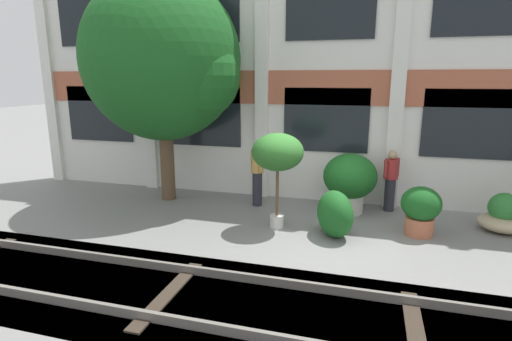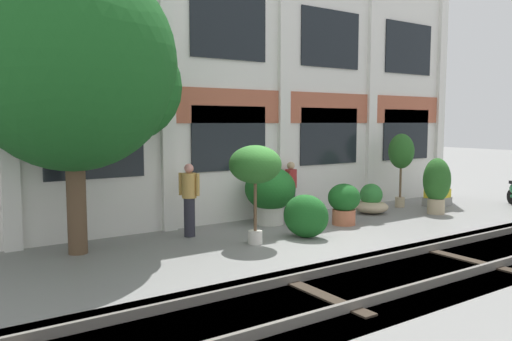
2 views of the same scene
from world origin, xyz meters
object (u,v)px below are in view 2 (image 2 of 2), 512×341
at_px(topiary_hedge, 306,216).
at_px(resident_watching_tracks, 291,188).
at_px(potted_plant_tall_urn, 401,153).
at_px(potted_plant_wide_bowl, 371,202).
at_px(potted_plant_low_pan, 255,166).
at_px(potted_plant_square_trough, 437,198).
at_px(potted_plant_ribbed_drum, 270,191).
at_px(resident_by_doorway, 189,197).
at_px(potted_plant_fluted_column, 437,183).
at_px(broadleaf_tree, 72,69).
at_px(potted_plant_glazed_jar, 344,202).

bearing_deg(topiary_hedge, resident_watching_tracks, 60.35).
height_order(potted_plant_tall_urn, potted_plant_wide_bowl, potted_plant_tall_urn).
distance_m(potted_plant_low_pan, potted_plant_square_trough, 7.85).
bearing_deg(resident_watching_tracks, potted_plant_ribbed_drum, -114.09).
bearing_deg(potted_plant_tall_urn, resident_by_doorway, 179.54).
distance_m(potted_plant_fluted_column, resident_watching_tracks, 4.34).
distance_m(potted_plant_wide_bowl, resident_watching_tracks, 2.56).
bearing_deg(potted_plant_fluted_column, potted_plant_ribbed_drum, 162.78).
distance_m(potted_plant_fluted_column, topiary_hedge, 5.12).
xyz_separation_m(potted_plant_wide_bowl, resident_watching_tracks, (-2.39, 0.79, 0.50)).
distance_m(potted_plant_low_pan, resident_by_doorway, 1.88).
relative_size(broadleaf_tree, potted_plant_tall_urn, 2.58).
relative_size(broadleaf_tree, resident_watching_tracks, 3.79).
distance_m(potted_plant_low_pan, potted_plant_tall_urn, 6.61).
height_order(potted_plant_tall_urn, resident_by_doorway, potted_plant_tall_urn).
height_order(potted_plant_wide_bowl, resident_by_doorway, resident_by_doorway).
distance_m(broadleaf_tree, potted_plant_glazed_jar, 7.31).
xyz_separation_m(broadleaf_tree, potted_plant_tall_urn, (9.92, 0.05, -2.02)).
xyz_separation_m(potted_plant_tall_urn, resident_by_doorway, (-7.34, 0.06, -0.78)).
distance_m(broadleaf_tree, topiary_hedge, 5.95).
relative_size(potted_plant_square_trough, topiary_hedge, 0.84).
height_order(potted_plant_ribbed_drum, potted_plant_low_pan, potted_plant_low_pan).
distance_m(potted_plant_ribbed_drum, potted_plant_tall_urn, 5.01).
height_order(potted_plant_fluted_column, resident_watching_tracks, potted_plant_fluted_column).
distance_m(potted_plant_fluted_column, potted_plant_low_pan, 6.46).
distance_m(potted_plant_glazed_jar, potted_plant_fluted_column, 3.36).
height_order(potted_plant_fluted_column, potted_plant_ribbed_drum, potted_plant_fluted_column).
distance_m(potted_plant_wide_bowl, topiary_hedge, 3.83).
xyz_separation_m(potted_plant_glazed_jar, potted_plant_square_trough, (4.57, 0.48, -0.34)).
xyz_separation_m(potted_plant_ribbed_drum, potted_plant_low_pan, (-1.52, -1.56, 0.85)).
height_order(potted_plant_tall_urn, topiary_hedge, potted_plant_tall_urn).
bearing_deg(potted_plant_low_pan, potted_plant_wide_bowl, 13.46).
bearing_deg(potted_plant_square_trough, resident_by_doorway, 176.25).
height_order(broadleaf_tree, potted_plant_wide_bowl, broadleaf_tree).
bearing_deg(topiary_hedge, potted_plant_fluted_column, 2.18).
bearing_deg(potted_plant_wide_bowl, potted_plant_low_pan, -166.54).
relative_size(potted_plant_ribbed_drum, potted_plant_square_trough, 1.65).
distance_m(potted_plant_square_trough, resident_by_doorway, 8.58).
bearing_deg(potted_plant_low_pan, potted_plant_fluted_column, 0.36).
bearing_deg(potted_plant_low_pan, topiary_hedge, -6.66).
xyz_separation_m(potted_plant_glazed_jar, potted_plant_ribbed_drum, (-1.57, 1.13, 0.27)).
height_order(broadleaf_tree, resident_by_doorway, broadleaf_tree).
distance_m(broadleaf_tree, potted_plant_square_trough, 11.65).
relative_size(potted_plant_low_pan, potted_plant_wide_bowl, 2.16).
distance_m(potted_plant_fluted_column, potted_plant_wide_bowl, 1.97).
height_order(potted_plant_glazed_jar, potted_plant_low_pan, potted_plant_low_pan).
height_order(potted_plant_glazed_jar, potted_plant_wide_bowl, potted_plant_glazed_jar).
xyz_separation_m(potted_plant_square_trough, potted_plant_tall_urn, (-1.20, 0.50, 1.45)).
bearing_deg(potted_plant_ribbed_drum, potted_plant_glazed_jar, -35.83).
bearing_deg(potted_plant_square_trough, potted_plant_wide_bowl, 174.39).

